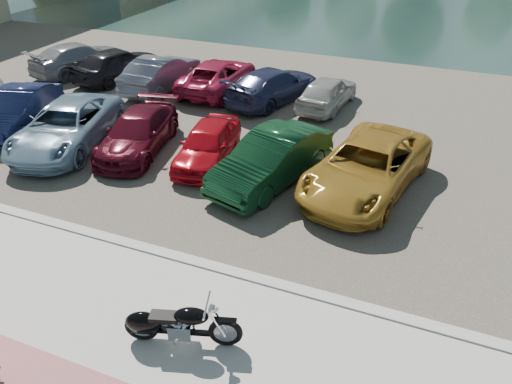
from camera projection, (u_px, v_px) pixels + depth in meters
ground at (208, 341)px, 9.98m from camera, size 200.00×200.00×0.00m
promenade at (184, 379)px, 9.17m from camera, size 60.00×6.00×0.10m
kerb at (247, 277)px, 11.52m from camera, size 60.00×0.30×0.14m
parking_lot at (341, 129)px, 18.65m from camera, size 60.00×18.00×0.04m
motorcycle at (172, 324)px, 9.63m from camera, size 2.27×1.01×1.05m
car_1 at (18, 110)px, 18.29m from camera, size 2.69×4.65×1.45m
car_2 at (66, 126)px, 17.05m from camera, size 3.58×5.67×1.46m
car_3 at (138, 133)px, 16.84m from camera, size 2.60×4.67×1.28m
car_4 at (208, 144)px, 16.10m from camera, size 2.09×3.96×1.29m
car_5 at (272, 159)px, 14.94m from camera, size 2.78×4.88×1.52m
car_6 at (367, 167)px, 14.54m from camera, size 3.48×5.82×1.51m
car_7 at (79, 58)px, 24.00m from camera, size 3.27×5.18×1.40m
car_8 at (117, 64)px, 23.01m from camera, size 2.84×4.73×1.51m
car_9 at (161, 73)px, 21.90m from camera, size 1.68×4.55×1.49m
car_10 at (218, 76)px, 21.81m from camera, size 2.39×4.89×1.34m
car_11 at (274, 85)px, 20.71m from camera, size 3.35×5.13×1.38m
car_12 at (327, 92)px, 20.14m from camera, size 1.92×3.94×1.29m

